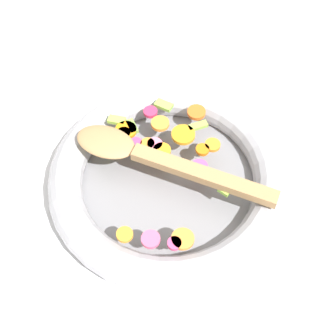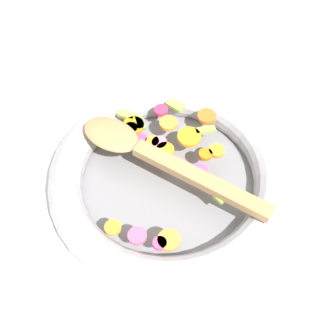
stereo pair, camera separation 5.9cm
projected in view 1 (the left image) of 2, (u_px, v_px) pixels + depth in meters
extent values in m
plane|color=silver|center=(168.00, 186.00, 0.71)|extent=(4.00, 4.00, 0.00)
cylinder|color=slate|center=(168.00, 184.00, 0.71)|extent=(0.30, 0.30, 0.01)
torus|color=#9E9EA5|center=(168.00, 177.00, 0.69)|extent=(0.35, 0.35, 0.05)
cylinder|color=orange|center=(183.00, 239.00, 0.60)|extent=(0.04, 0.04, 0.01)
cylinder|color=orange|center=(148.00, 144.00, 0.69)|extent=(0.03, 0.03, 0.01)
cylinder|color=orange|center=(213.00, 145.00, 0.69)|extent=(0.03, 0.03, 0.01)
cylinder|color=orange|center=(196.00, 112.00, 0.72)|extent=(0.03, 0.03, 0.01)
cylinder|color=orange|center=(161.00, 151.00, 0.68)|extent=(0.03, 0.03, 0.01)
cylinder|color=orange|center=(160.00, 124.00, 0.71)|extent=(0.03, 0.03, 0.01)
cylinder|color=orange|center=(125.00, 235.00, 0.61)|extent=(0.03, 0.03, 0.01)
cylinder|color=orange|center=(183.00, 135.00, 0.70)|extent=(0.05, 0.05, 0.01)
cylinder|color=orange|center=(126.00, 130.00, 0.70)|extent=(0.05, 0.05, 0.01)
cylinder|color=orange|center=(202.00, 150.00, 0.68)|extent=(0.02, 0.02, 0.01)
cube|color=#91D14C|center=(164.00, 105.00, 0.73)|extent=(0.03, 0.03, 0.01)
cube|color=#93BC48|center=(198.00, 126.00, 0.71)|extent=(0.01, 0.03, 0.01)
cube|color=#A9CB41|center=(104.00, 149.00, 0.69)|extent=(0.03, 0.03, 0.01)
cube|color=#95C647|center=(100.00, 140.00, 0.69)|extent=(0.02, 0.02, 0.01)
cube|color=#84AF49|center=(132.00, 127.00, 0.71)|extent=(0.03, 0.01, 0.01)
cube|color=#A7D44E|center=(117.00, 120.00, 0.72)|extent=(0.03, 0.03, 0.01)
cube|color=#96C946|center=(227.00, 188.00, 0.65)|extent=(0.03, 0.03, 0.01)
cylinder|color=#D52F59|center=(150.00, 112.00, 0.73)|extent=(0.03, 0.03, 0.01)
cylinder|color=#D74577|center=(174.00, 243.00, 0.60)|extent=(0.02, 0.02, 0.01)
cylinder|color=#CF4A86|center=(199.00, 167.00, 0.67)|extent=(0.03, 0.03, 0.01)
cylinder|color=#C64166|center=(124.00, 133.00, 0.70)|extent=(0.03, 0.03, 0.01)
cylinder|color=pink|center=(155.00, 144.00, 0.69)|extent=(0.03, 0.03, 0.01)
cylinder|color=#D73F77|center=(136.00, 143.00, 0.69)|extent=(0.02, 0.02, 0.01)
cylinder|color=#E4547C|center=(151.00, 239.00, 0.60)|extent=(0.04, 0.04, 0.01)
cube|color=#A87F51|center=(203.00, 175.00, 0.65)|extent=(0.15, 0.18, 0.01)
ellipsoid|color=#A87F51|center=(106.00, 142.00, 0.68)|extent=(0.10, 0.10, 0.01)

